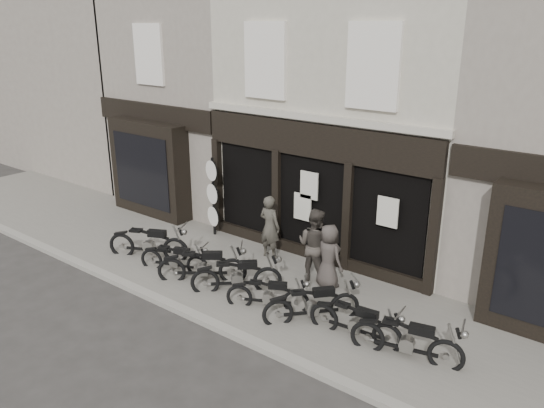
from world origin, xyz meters
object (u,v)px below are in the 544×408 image
Objects in this scene: motorcycle_5 at (313,307)px; man_right at (329,256)px; man_left at (270,227)px; motorcycle_7 at (407,344)px; motorcycle_4 at (269,297)px; advert_sign_post at (213,200)px; man_centre at (315,245)px; motorcycle_2 at (203,269)px; motorcycle_6 at (356,325)px; motorcycle_3 at (238,279)px; motorcycle_1 at (175,261)px; motorcycle_0 at (149,246)px.

man_right is at bearing 61.72° from motorcycle_5.
motorcycle_7 is at bearing 158.96° from man_left.
motorcycle_4 is 4.86m from advert_sign_post.
man_centre is at bearing 7.53° from advert_sign_post.
motorcycle_7 is (3.35, 0.12, 0.05)m from motorcycle_4.
motorcycle_2 is 0.92× the size of motorcycle_6.
man_left is (-1.70, 2.22, 0.65)m from motorcycle_4.
motorcycle_7 is 0.86× the size of advert_sign_post.
motorcycle_2 reaches higher than motorcycle_3.
motorcycle_2 is 0.88× the size of motorcycle_7.
motorcycle_7 is at bearing -49.39° from motorcycle_5.
motorcycle_1 is at bearing 133.68° from motorcycle_5.
man_centre is (2.20, 1.77, 0.64)m from motorcycle_2.
motorcycle_2 is 2.89m from man_centre.
motorcycle_2 is at bearing 150.60° from motorcycle_4.
man_right is 4.70m from advert_sign_post.
motorcycle_7 is at bearing -18.81° from motorcycle_1.
motorcycle_6 is at bearing -36.48° from motorcycle_2.
motorcycle_1 is 1.16× the size of man_right.
man_centre reaches higher than motorcycle_4.
man_right is at bearing -8.35° from motorcycle_0.
motorcycle_0 is 6.58m from motorcycle_6.
motorcycle_4 is 0.81× the size of motorcycle_7.
man_centre is at bearing 61.18° from motorcycle_4.
man_left is (-3.90, 2.08, 0.62)m from motorcycle_6.
motorcycle_1 is 0.74× the size of advert_sign_post.
man_left is at bearing 63.71° from motorcycle_3.
motorcycle_7 reaches higher than motorcycle_5.
motorcycle_1 is 0.99m from motorcycle_2.
motorcycle_2 is 1.07× the size of motorcycle_3.
motorcycle_4 is at bearing 178.59° from motorcycle_6.
motorcycle_2 is 2.16m from motorcycle_4.
motorcycle_2 is 3.19m from advert_sign_post.
motorcycle_6 reaches higher than motorcycle_1.
motorcycle_2 reaches higher than motorcycle_5.
motorcycle_3 is 0.95× the size of man_centre.
man_centre reaches higher than motorcycle_7.
motorcycle_0 is 1.24m from motorcycle_1.
advert_sign_post reaches higher than motorcycle_6.
motorcycle_3 is at bearing 130.87° from motorcycle_5.
advert_sign_post reaches higher than man_right.
motorcycle_0 reaches higher than motorcycle_1.
motorcycle_3 is at bearing 174.11° from motorcycle_6.
motorcycle_3 reaches higher than motorcycle_1.
motorcycle_0 is 5.17m from man_right.
motorcycle_0 is 2.46m from advert_sign_post.
advert_sign_post is (-4.08, 2.47, 0.88)m from motorcycle_4.
man_centre is (3.18, 1.83, 0.69)m from motorcycle_1.
motorcycle_0 reaches higher than motorcycle_6.
motorcycle_0 is 0.99× the size of motorcycle_7.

